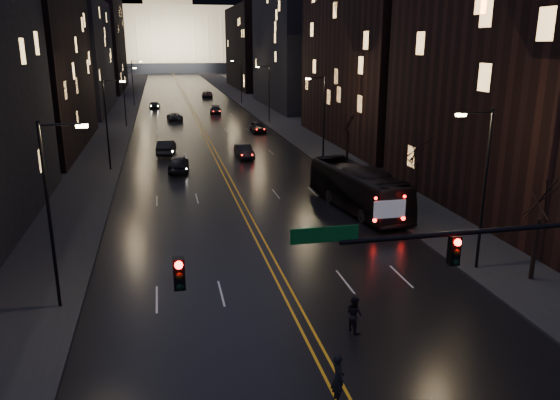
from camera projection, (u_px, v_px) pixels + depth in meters
road at (183, 92)px, 141.02m from camera, size 20.00×320.00×0.02m
sidewalk_left at (127, 93)px, 138.15m from camera, size 8.00×320.00×0.16m
sidewalk_right at (236, 91)px, 143.85m from camera, size 8.00×320.00×0.16m
center_line at (183, 92)px, 141.01m from camera, size 0.62×320.00×0.01m
building_left_mid at (18, 27)px, 61.49m from camera, size 12.00×30.00×28.00m
building_left_far at (71, 56)px, 98.29m from camera, size 12.00×34.00×20.00m
building_left_dist at (98, 44)px, 142.82m from camera, size 12.00×40.00×24.00m
building_right_near at (543, 46)px, 38.67m from camera, size 12.00×26.00×24.00m
building_right_mid at (297, 39)px, 106.01m from camera, size 12.00×34.00×26.00m
building_right_dist at (256, 48)px, 151.65m from camera, size 12.00×40.00×22.00m
capitol at (169, 32)px, 248.97m from camera, size 90.00×50.00×58.50m
traffic_signal at (517, 259)px, 18.72m from camera, size 17.29×0.45×7.00m
streetlamp_right_near at (482, 182)px, 29.12m from camera, size 2.13×0.25×9.00m
streetlamp_left_near at (53, 207)px, 24.71m from camera, size 2.13×0.25×9.00m
streetlamp_right_mid at (322, 114)px, 57.29m from camera, size 2.13×0.25×9.00m
streetlamp_left_mid at (108, 120)px, 52.89m from camera, size 2.13×0.25×9.00m
streetlamp_right_far at (268, 91)px, 85.47m from camera, size 2.13×0.25×9.00m
streetlamp_left_far at (125, 93)px, 81.06m from camera, size 2.13×0.25×9.00m
streetlamp_right_dist at (240, 79)px, 113.64m from camera, size 2.13×0.25×9.00m
streetlamp_left_dist at (133, 80)px, 109.24m from camera, size 2.13×0.25×9.00m
tree_right_near at (541, 200)px, 27.84m from camera, size 2.40×2.40×6.65m
tree_right_mid at (418, 150)px, 40.99m from camera, size 2.40×2.40×6.65m
tree_right_far at (348, 121)px, 56.01m from camera, size 2.40×2.40×6.65m
bus at (358, 188)px, 41.25m from camera, size 4.38×12.16×3.31m
oncoming_car_a at (178, 163)px, 53.81m from camera, size 2.36×4.92×1.62m
oncoming_car_b at (166, 147)px, 62.10m from camera, size 2.37×5.19×1.65m
oncoming_car_c at (175, 117)px, 89.54m from camera, size 2.71×4.86×1.28m
oncoming_car_d at (155, 105)px, 105.84m from camera, size 2.25×4.70×1.32m
receding_car_a at (244, 151)px, 60.14m from camera, size 1.75×4.51×1.47m
receding_car_b at (258, 127)px, 77.54m from camera, size 1.91×4.56×1.54m
receding_car_c at (216, 110)px, 97.55m from camera, size 2.44×4.99×1.40m
receding_car_d at (207, 95)px, 126.92m from camera, size 2.79×5.43×1.47m
pedestrian_a at (338, 378)px, 19.06m from camera, size 0.49×0.72×1.90m
pedestrian_b at (354, 314)px, 23.80m from camera, size 0.70×0.92×1.68m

